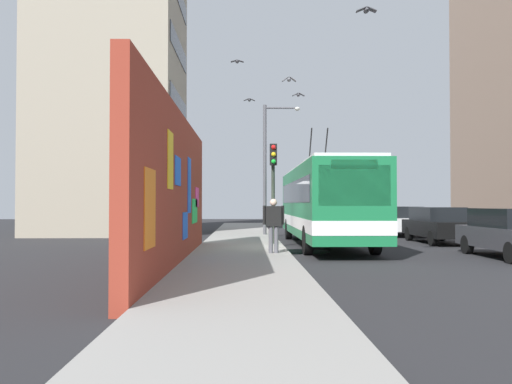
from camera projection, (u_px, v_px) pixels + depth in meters
ground_plane at (285, 251)px, 18.88m from camera, size 80.00×80.00×0.00m
sidewalk_slab at (241, 249)px, 18.85m from camera, size 48.00×3.20×0.15m
graffiti_wall at (177, 190)px, 14.42m from camera, size 13.11×0.32×4.24m
building_far_left at (114, 54)px, 30.57m from camera, size 8.37×7.66×21.06m
city_bus at (324, 202)px, 21.53m from camera, size 12.18×2.57×5.06m
parked_car_dark_gray at (511, 232)px, 16.52m from camera, size 4.58×1.79×1.58m
parked_car_black at (437, 224)px, 22.92m from camera, size 4.70×1.77×1.58m
parked_car_white at (400, 220)px, 28.40m from camera, size 4.94×1.87×1.58m
pedestrian_at_curb at (274, 221)px, 16.73m from camera, size 0.23×0.69×1.74m
traffic_light at (273, 176)px, 20.54m from camera, size 0.49×0.28×3.96m
street_lamp at (269, 160)px, 26.91m from camera, size 0.44×1.92×6.70m
flying_pigeons at (281, 75)px, 20.62m from camera, size 11.17×4.19×1.64m
curbside_puddle at (302, 251)px, 18.84m from camera, size 1.98×1.98×0.00m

